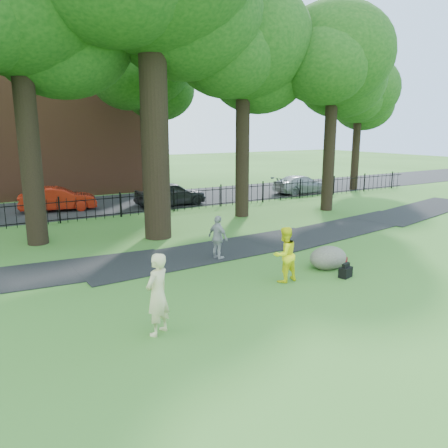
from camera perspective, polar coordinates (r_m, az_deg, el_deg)
ground at (r=12.66m, az=3.78°, el=-8.42°), size 120.00×120.00×0.00m
footpath at (r=16.30m, az=-1.11°, el=-3.59°), size 36.07×3.85×0.03m
street at (r=26.96m, az=-15.90°, el=2.36°), size 80.00×7.00×0.02m
iron_fence at (r=23.07m, az=-13.37°, el=2.38°), size 44.00×0.04×1.20m
brick_building at (r=33.85m, az=-26.97°, el=13.69°), size 18.00×8.00×12.00m
tree_row at (r=19.85m, az=-9.57°, el=22.89°), size 26.82×7.96×12.42m
woman at (r=9.81m, az=-8.69°, el=-9.06°), size 0.81×0.73×1.87m
man at (r=13.08m, az=7.91°, el=-3.97°), size 0.86×0.70×1.67m
pedestrian at (r=15.15m, az=-0.79°, el=-1.80°), size 0.57×0.97×1.55m
boulder at (r=14.75m, az=13.46°, el=-4.11°), size 1.43×1.14×0.78m
backpack at (r=14.01m, az=15.59°, el=-6.08°), size 0.49×0.37×0.32m
red_bag at (r=15.41m, az=15.16°, el=-4.58°), size 0.32×0.20×0.22m
red_sedan at (r=25.77m, az=-20.88°, el=3.07°), size 4.21×2.04×1.33m
grey_car at (r=25.95m, az=-7.00°, el=3.96°), size 4.21×1.76×1.42m
silver_car at (r=31.06m, az=10.12°, el=5.10°), size 4.37×1.86×1.26m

